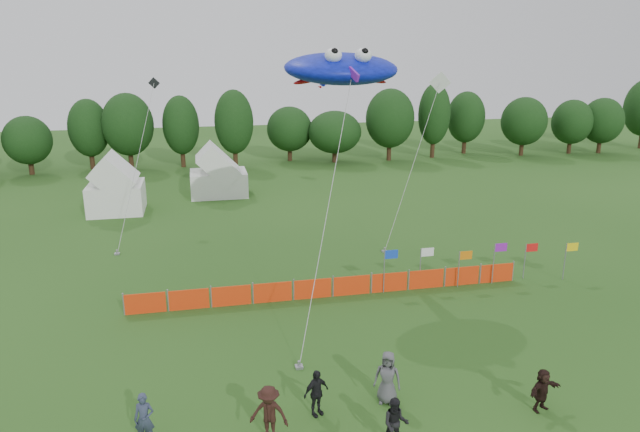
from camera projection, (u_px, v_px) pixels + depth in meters
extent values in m
plane|color=#234C16|center=(357.00, 408.00, 19.66)|extent=(160.00, 160.00, 0.00)
cylinder|color=#382314|center=(31.00, 165.00, 56.88)|extent=(0.50, 0.50, 1.91)
ellipsoid|color=black|center=(27.00, 140.00, 56.19)|extent=(4.61, 4.61, 4.30)
cylinder|color=#382314|center=(92.00, 158.00, 59.54)|extent=(0.50, 0.50, 2.38)
ellipsoid|color=black|center=(89.00, 128.00, 58.68)|extent=(4.09, 4.09, 5.35)
cylinder|color=#382314|center=(131.00, 157.00, 59.55)|extent=(0.50, 0.50, 2.57)
ellipsoid|color=black|center=(128.00, 124.00, 58.62)|extent=(5.20, 5.20, 5.79)
cylinder|color=#382314|center=(183.00, 155.00, 60.58)|extent=(0.50, 0.50, 2.46)
ellipsoid|color=black|center=(181.00, 125.00, 59.69)|extent=(3.78, 3.78, 5.55)
cylinder|color=#382314|center=(235.00, 155.00, 60.34)|extent=(0.50, 0.50, 2.66)
ellipsoid|color=black|center=(234.00, 122.00, 59.38)|extent=(4.05, 4.05, 5.99)
cylinder|color=#382314|center=(290.00, 152.00, 64.16)|extent=(0.50, 0.50, 1.98)
ellipsoid|color=black|center=(290.00, 129.00, 63.44)|extent=(5.06, 5.06, 4.46)
cylinder|color=#382314|center=(335.00, 154.00, 63.29)|extent=(0.50, 0.50, 1.86)
ellipsoid|color=black|center=(335.00, 132.00, 62.62)|extent=(5.86, 5.86, 4.18)
cylinder|color=#382314|center=(389.00, 149.00, 64.28)|extent=(0.50, 0.50, 2.62)
ellipsoid|color=black|center=(390.00, 118.00, 63.34)|extent=(5.41, 5.41, 5.89)
cylinder|color=#382314|center=(433.00, 146.00, 65.95)|extent=(0.50, 0.50, 2.78)
ellipsoid|color=black|center=(434.00, 114.00, 64.95)|extent=(3.67, 3.67, 6.26)
cylinder|color=#382314|center=(464.00, 143.00, 68.77)|extent=(0.50, 0.50, 2.42)
ellipsoid|color=black|center=(466.00, 117.00, 67.90)|extent=(4.46, 4.46, 5.44)
cylinder|color=#382314|center=(522.00, 146.00, 67.44)|extent=(0.50, 0.50, 2.24)
ellipsoid|color=black|center=(524.00, 121.00, 66.63)|extent=(5.26, 5.26, 5.03)
cylinder|color=#382314|center=(569.00, 145.00, 68.78)|extent=(0.50, 0.50, 2.10)
ellipsoid|color=black|center=(572.00, 122.00, 68.02)|extent=(4.74, 4.74, 4.73)
cylinder|color=#382314|center=(599.00, 144.00, 69.09)|extent=(0.50, 0.50, 2.16)
ellipsoid|color=black|center=(602.00, 121.00, 68.31)|extent=(4.88, 4.88, 4.87)
cube|color=white|center=(117.00, 198.00, 43.54)|extent=(4.01, 4.01, 2.20)
cube|color=white|center=(219.00, 183.00, 48.64)|extent=(4.70, 3.76, 2.07)
cube|color=red|center=(145.00, 303.00, 26.64)|extent=(1.90, 0.06, 1.00)
cube|color=red|center=(189.00, 300.00, 27.05)|extent=(1.90, 0.06, 1.00)
cube|color=red|center=(231.00, 296.00, 27.45)|extent=(1.90, 0.06, 1.00)
cube|color=red|center=(272.00, 292.00, 27.86)|extent=(1.90, 0.06, 1.00)
cube|color=red|center=(313.00, 289.00, 28.26)|extent=(1.90, 0.06, 1.00)
cube|color=red|center=(351.00, 286.00, 28.67)|extent=(1.90, 0.06, 1.00)
cube|color=red|center=(389.00, 282.00, 29.08)|extent=(1.90, 0.06, 1.00)
cube|color=red|center=(426.00, 279.00, 29.48)|extent=(1.90, 0.06, 1.00)
cube|color=red|center=(462.00, 276.00, 29.89)|extent=(1.90, 0.06, 1.00)
cube|color=red|center=(497.00, 273.00, 30.29)|extent=(1.90, 0.06, 1.00)
cylinder|color=gray|center=(384.00, 272.00, 28.77)|extent=(0.06, 0.06, 2.26)
cube|color=blue|center=(391.00, 254.00, 28.59)|extent=(0.70, 0.02, 0.45)
cylinder|color=gray|center=(420.00, 268.00, 29.33)|extent=(0.06, 0.06, 2.18)
cube|color=white|center=(427.00, 252.00, 29.17)|extent=(0.70, 0.02, 0.45)
cylinder|color=gray|center=(459.00, 269.00, 29.48)|extent=(0.06, 0.06, 1.96)
cube|color=orange|center=(466.00, 255.00, 29.35)|extent=(0.70, 0.02, 0.45)
cylinder|color=gray|center=(493.00, 264.00, 29.92)|extent=(0.06, 0.06, 2.22)
cube|color=purple|center=(501.00, 247.00, 29.75)|extent=(0.70, 0.02, 0.45)
cylinder|color=gray|center=(525.00, 261.00, 30.63)|extent=(0.06, 0.06, 1.96)
cube|color=red|center=(532.00, 248.00, 30.49)|extent=(0.70, 0.02, 0.45)
cylinder|color=gray|center=(565.00, 262.00, 30.46)|extent=(0.06, 0.06, 2.05)
cube|color=yellow|center=(572.00, 247.00, 30.31)|extent=(0.70, 0.02, 0.45)
imported|color=#2F374F|center=(144.00, 419.00, 17.66)|extent=(0.69, 0.51, 1.72)
imported|color=black|center=(395.00, 424.00, 17.46)|extent=(0.97, 0.85, 1.69)
imported|color=black|center=(269.00, 414.00, 17.75)|extent=(1.40, 1.11, 1.90)
imported|color=black|center=(316.00, 393.00, 19.06)|extent=(1.05, 0.77, 1.66)
imported|color=#4C4B50|center=(387.00, 377.00, 19.73)|extent=(1.11, 0.97, 1.92)
imported|color=black|center=(542.00, 390.00, 19.33)|extent=(1.49, 0.88, 1.53)
ellipsoid|color=#0F1ED9|center=(342.00, 69.00, 28.59)|extent=(6.48, 5.27, 2.07)
sphere|color=white|center=(333.00, 55.00, 27.06)|extent=(0.83, 0.83, 0.83)
sphere|color=white|center=(363.00, 55.00, 27.36)|extent=(0.83, 0.83, 0.83)
ellipsoid|color=#BA090B|center=(310.00, 80.00, 28.60)|extent=(1.74, 0.76, 0.27)
ellipsoid|color=#BA090B|center=(370.00, 79.00, 29.25)|extent=(1.74, 0.76, 0.27)
cube|color=purple|center=(354.00, 74.00, 26.51)|extent=(0.37, 0.96, 0.70)
cylinder|color=#A5A5A5|center=(328.00, 208.00, 24.48)|extent=(3.99, 7.35, 10.73)
cube|color=gray|center=(299.00, 367.00, 22.11)|extent=(0.30, 0.30, 0.10)
cube|color=white|center=(440.00, 82.00, 36.88)|extent=(1.42, 0.39, 1.42)
cylinder|color=#A5A5A5|center=(413.00, 165.00, 35.92)|extent=(4.80, 3.97, 9.93)
cube|color=gray|center=(384.00, 251.00, 34.95)|extent=(0.30, 0.30, 0.10)
cube|color=black|center=(154.00, 83.00, 40.68)|extent=(0.84, 0.24, 0.84)
cylinder|color=#A5A5A5|center=(137.00, 162.00, 37.61)|extent=(2.41, 8.91, 9.70)
cube|color=gray|center=(117.00, 254.00, 34.52)|extent=(0.30, 0.30, 0.10)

